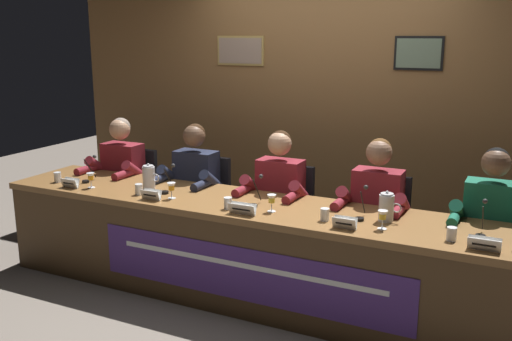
# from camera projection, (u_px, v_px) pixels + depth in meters

# --- Properties ---
(ground_plane) EXTENTS (12.00, 12.00, 0.00)m
(ground_plane) POSITION_uv_depth(u_px,v_px,m) (256.00, 297.00, 4.41)
(ground_plane) COLOR #70665B
(wall_back_panelled) EXTENTS (5.45, 0.14, 2.60)m
(wall_back_panelled) POSITION_uv_depth(u_px,v_px,m) (324.00, 106.00, 5.38)
(wall_back_panelled) COLOR brown
(wall_back_panelled) RESTS_ON ground_plane
(conference_table) EXTENTS (4.25, 0.76, 0.75)m
(conference_table) POSITION_uv_depth(u_px,v_px,m) (249.00, 237.00, 4.18)
(conference_table) COLOR brown
(conference_table) RESTS_ON ground_plane
(chair_far_left) EXTENTS (0.44, 0.45, 0.90)m
(chair_far_left) POSITION_uv_depth(u_px,v_px,m) (133.00, 199.00, 5.47)
(chair_far_left) COLOR black
(chair_far_left) RESTS_ON ground_plane
(panelist_far_left) EXTENTS (0.51, 0.48, 1.23)m
(panelist_far_left) POSITION_uv_depth(u_px,v_px,m) (118.00, 175.00, 5.23)
(panelist_far_left) COLOR black
(panelist_far_left) RESTS_ON ground_plane
(nameplate_far_left) EXTENTS (0.16, 0.06, 0.08)m
(nameplate_far_left) POSITION_uv_depth(u_px,v_px,m) (70.00, 183.00, 4.66)
(nameplate_far_left) COLOR white
(nameplate_far_left) RESTS_ON conference_table
(juice_glass_far_left) EXTENTS (0.06, 0.06, 0.12)m
(juice_glass_far_left) POSITION_uv_depth(u_px,v_px,m) (91.00, 177.00, 4.64)
(juice_glass_far_left) COLOR white
(juice_glass_far_left) RESTS_ON conference_table
(water_cup_far_left) EXTENTS (0.06, 0.06, 0.08)m
(water_cup_far_left) POSITION_uv_depth(u_px,v_px,m) (58.00, 178.00, 4.83)
(water_cup_far_left) COLOR silver
(water_cup_far_left) RESTS_ON conference_table
(microphone_far_left) EXTENTS (0.06, 0.17, 0.22)m
(microphone_far_left) POSITION_uv_depth(u_px,v_px,m) (89.00, 173.00, 4.84)
(microphone_far_left) COLOR black
(microphone_far_left) RESTS_ON conference_table
(chair_left) EXTENTS (0.44, 0.45, 0.90)m
(chair_left) POSITION_uv_depth(u_px,v_px,m) (204.00, 209.00, 5.13)
(chair_left) COLOR black
(chair_left) RESTS_ON ground_plane
(panelist_left) EXTENTS (0.51, 0.48, 1.23)m
(panelist_left) POSITION_uv_depth(u_px,v_px,m) (191.00, 185.00, 4.90)
(panelist_left) COLOR black
(panelist_left) RESTS_ON ground_plane
(nameplate_left) EXTENTS (0.16, 0.06, 0.08)m
(nameplate_left) POSITION_uv_depth(u_px,v_px,m) (151.00, 195.00, 4.32)
(nameplate_left) COLOR white
(nameplate_left) RESTS_ON conference_table
(juice_glass_left) EXTENTS (0.06, 0.06, 0.12)m
(juice_glass_left) POSITION_uv_depth(u_px,v_px,m) (171.00, 188.00, 4.34)
(juice_glass_left) COLOR white
(juice_glass_left) RESTS_ON conference_table
(water_cup_left) EXTENTS (0.06, 0.06, 0.08)m
(water_cup_left) POSITION_uv_depth(u_px,v_px,m) (139.00, 190.00, 4.46)
(water_cup_left) COLOR silver
(water_cup_left) RESTS_ON conference_table
(microphone_left) EXTENTS (0.06, 0.17, 0.22)m
(microphone_left) POSITION_uv_depth(u_px,v_px,m) (168.00, 183.00, 4.51)
(microphone_left) COLOR black
(microphone_left) RESTS_ON conference_table
(chair_center) EXTENTS (0.44, 0.45, 0.90)m
(chair_center) POSITION_uv_depth(u_px,v_px,m) (286.00, 222.00, 4.80)
(chair_center) COLOR black
(chair_center) RESTS_ON ground_plane
(panelist_center) EXTENTS (0.51, 0.48, 1.23)m
(panelist_center) POSITION_uv_depth(u_px,v_px,m) (276.00, 196.00, 4.56)
(panelist_center) COLOR black
(panelist_center) RESTS_ON ground_plane
(nameplate_center) EXTENTS (0.20, 0.06, 0.08)m
(nameplate_center) POSITION_uv_depth(u_px,v_px,m) (242.00, 209.00, 3.97)
(nameplate_center) COLOR white
(nameplate_center) RESTS_ON conference_table
(juice_glass_center) EXTENTS (0.06, 0.06, 0.12)m
(juice_glass_center) POSITION_uv_depth(u_px,v_px,m) (272.00, 200.00, 4.02)
(juice_glass_center) COLOR white
(juice_glass_center) RESTS_ON conference_table
(water_cup_center) EXTENTS (0.06, 0.06, 0.08)m
(water_cup_center) POSITION_uv_depth(u_px,v_px,m) (228.00, 204.00, 4.09)
(water_cup_center) COLOR silver
(water_cup_center) RESTS_ON conference_table
(microphone_center) EXTENTS (0.06, 0.17, 0.22)m
(microphone_center) POSITION_uv_depth(u_px,v_px,m) (256.00, 196.00, 4.17)
(microphone_center) COLOR black
(microphone_center) RESTS_ON conference_table
(chair_right) EXTENTS (0.44, 0.45, 0.90)m
(chair_right) POSITION_uv_depth(u_px,v_px,m) (379.00, 236.00, 4.46)
(chair_right) COLOR black
(chair_right) RESTS_ON ground_plane
(panelist_right) EXTENTS (0.51, 0.48, 1.23)m
(panelist_right) POSITION_uv_depth(u_px,v_px,m) (374.00, 209.00, 4.22)
(panelist_right) COLOR black
(panelist_right) RESTS_ON ground_plane
(nameplate_right) EXTENTS (0.15, 0.06, 0.08)m
(nameplate_right) POSITION_uv_depth(u_px,v_px,m) (345.00, 223.00, 3.67)
(nameplate_right) COLOR white
(nameplate_right) RESTS_ON conference_table
(juice_glass_right) EXTENTS (0.06, 0.06, 0.12)m
(juice_glass_right) POSITION_uv_depth(u_px,v_px,m) (383.00, 216.00, 3.66)
(juice_glass_right) COLOR white
(juice_glass_right) RESTS_ON conference_table
(water_cup_right) EXTENTS (0.06, 0.06, 0.08)m
(water_cup_right) POSITION_uv_depth(u_px,v_px,m) (325.00, 215.00, 3.84)
(water_cup_right) COLOR silver
(water_cup_right) RESTS_ON conference_table
(microphone_right) EXTENTS (0.06, 0.17, 0.22)m
(microphone_right) POSITION_uv_depth(u_px,v_px,m) (362.00, 208.00, 3.87)
(microphone_right) COLOR black
(microphone_right) RESTS_ON conference_table
(chair_far_right) EXTENTS (0.44, 0.45, 0.90)m
(chair_far_right) POSITION_uv_depth(u_px,v_px,m) (488.00, 253.00, 4.12)
(chair_far_right) COLOR black
(chair_far_right) RESTS_ON ground_plane
(panelist_far_right) EXTENTS (0.51, 0.48, 1.23)m
(panelist_far_right) POSITION_uv_depth(u_px,v_px,m) (489.00, 224.00, 3.88)
(panelist_far_right) COLOR black
(panelist_far_right) RESTS_ON ground_plane
(nameplate_far_right) EXTENTS (0.18, 0.06, 0.08)m
(nameplate_far_right) POSITION_uv_depth(u_px,v_px,m) (484.00, 244.00, 3.31)
(nameplate_far_right) COLOR white
(nameplate_far_right) RESTS_ON conference_table
(water_cup_far_right) EXTENTS (0.06, 0.06, 0.08)m
(water_cup_far_right) POSITION_uv_depth(u_px,v_px,m) (452.00, 235.00, 3.47)
(water_cup_far_right) COLOR silver
(water_cup_far_right) RESTS_ON conference_table
(microphone_far_right) EXTENTS (0.06, 0.17, 0.22)m
(microphone_far_right) POSITION_uv_depth(u_px,v_px,m) (482.00, 224.00, 3.54)
(microphone_far_right) COLOR black
(microphone_far_right) RESTS_ON conference_table
(water_pitcher_left_side) EXTENTS (0.15, 0.10, 0.21)m
(water_pitcher_left_side) POSITION_uv_depth(u_px,v_px,m) (149.00, 177.00, 4.61)
(water_pitcher_left_side) COLOR silver
(water_pitcher_left_side) RESTS_ON conference_table
(water_pitcher_right_side) EXTENTS (0.15, 0.10, 0.21)m
(water_pitcher_right_side) POSITION_uv_depth(u_px,v_px,m) (387.00, 207.00, 3.82)
(water_pitcher_right_side) COLOR silver
(water_pitcher_right_side) RESTS_ON conference_table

